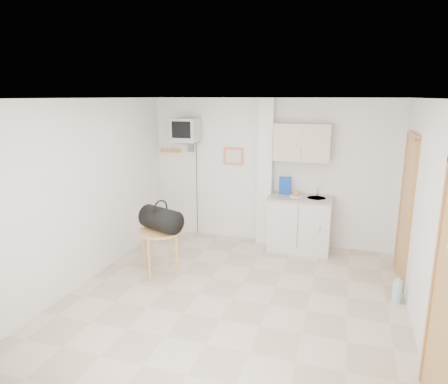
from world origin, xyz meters
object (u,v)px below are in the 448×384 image
(round_table, at_px, (159,236))
(water_bottle, at_px, (397,291))
(crt_television, at_px, (186,131))
(duffel_bag, at_px, (161,219))

(round_table, bearing_deg, water_bottle, 2.05)
(crt_television, distance_m, water_bottle, 4.14)
(round_table, xyz_separation_m, duffel_bag, (0.03, 0.01, 0.25))
(crt_television, distance_m, round_table, 2.10)
(crt_television, relative_size, duffel_bag, 3.14)
(duffel_bag, bearing_deg, crt_television, 121.58)
(round_table, relative_size, water_bottle, 1.98)
(crt_television, bearing_deg, round_table, -82.07)
(round_table, height_order, duffel_bag, duffel_bag)
(water_bottle, bearing_deg, crt_television, 156.78)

